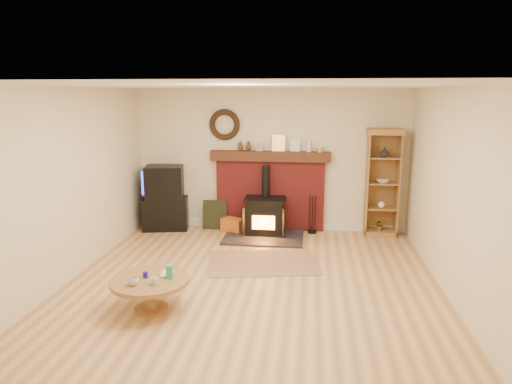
# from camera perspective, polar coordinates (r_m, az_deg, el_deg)

# --- Properties ---
(ground) EXTENTS (5.50, 5.50, 0.00)m
(ground) POSITION_cam_1_polar(r_m,az_deg,el_deg) (6.19, -0.59, -11.74)
(ground) COLOR #AE7948
(ground) RESTS_ON ground
(room_shell) EXTENTS (5.02, 5.52, 2.61)m
(room_shell) POSITION_cam_1_polar(r_m,az_deg,el_deg) (5.80, -0.68, 4.34)
(room_shell) COLOR beige
(room_shell) RESTS_ON ground
(chimney_breast) EXTENTS (2.20, 0.22, 1.78)m
(chimney_breast) POSITION_cam_1_polar(r_m,az_deg,el_deg) (8.48, 1.78, 0.58)
(chimney_breast) COLOR maroon
(chimney_breast) RESTS_ON ground
(wood_stove) EXTENTS (1.40, 1.00, 1.24)m
(wood_stove) POSITION_cam_1_polar(r_m,az_deg,el_deg) (8.21, 1.09, -3.21)
(wood_stove) COLOR black
(wood_stove) RESTS_ON ground
(area_rug) EXTENTS (1.81, 1.40, 0.01)m
(area_rug) POSITION_cam_1_polar(r_m,az_deg,el_deg) (6.99, 0.84, -8.77)
(area_rug) COLOR brown
(area_rug) RESTS_ON ground
(tv_unit) EXTENTS (0.91, 0.71, 1.20)m
(tv_unit) POSITION_cam_1_polar(r_m,az_deg,el_deg) (8.73, -11.27, -0.84)
(tv_unit) COLOR black
(tv_unit) RESTS_ON ground
(curio_cabinet) EXTENTS (0.62, 0.44, 1.92)m
(curio_cabinet) POSITION_cam_1_polar(r_m,az_deg,el_deg) (8.40, 15.47, 1.14)
(curio_cabinet) COLOR olive
(curio_cabinet) RESTS_ON ground
(firelog_box) EXTENTS (0.47, 0.39, 0.25)m
(firelog_box) POSITION_cam_1_polar(r_m,az_deg,el_deg) (8.47, -2.87, -4.16)
(firelog_box) COLOR orange
(firelog_box) RESTS_ON ground
(leaning_painting) EXTENTS (0.46, 0.12, 0.54)m
(leaning_painting) POSITION_cam_1_polar(r_m,az_deg,el_deg) (8.64, -5.18, -2.84)
(leaning_painting) COLOR black
(leaning_painting) RESTS_ON ground
(fire_tools) EXTENTS (0.16, 0.16, 0.70)m
(fire_tools) POSITION_cam_1_polar(r_m,az_deg,el_deg) (8.45, 7.02, -4.23)
(fire_tools) COLOR black
(fire_tools) RESTS_ON ground
(coffee_table) EXTENTS (0.92, 0.92, 0.55)m
(coffee_table) POSITION_cam_1_polar(r_m,az_deg,el_deg) (5.58, -13.09, -11.22)
(coffee_table) COLOR brown
(coffee_table) RESTS_ON ground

